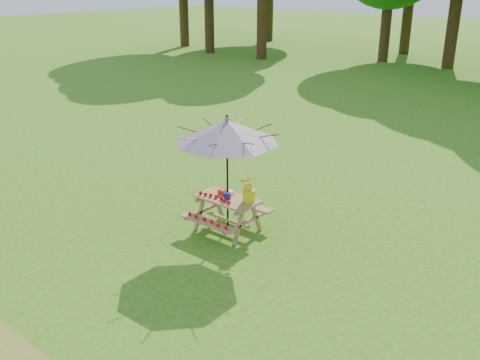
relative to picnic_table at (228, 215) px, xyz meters
The scene contains 6 objects.
ground 3.53m from the picnic_table, 34.48° to the right, with size 120.00×120.00×0.00m, color #2E7315.
picnic_table is the anchor object (origin of this frame).
patio_umbrella 1.62m from the picnic_table, 84.81° to the left, with size 2.50×2.50×2.25m.
produce_bins 0.40m from the picnic_table, 150.17° to the left, with size 0.35×0.33×0.13m.
tomatoes_row 0.44m from the picnic_table, 130.28° to the right, with size 0.77×0.13×0.07m, color #F1080F, non-canonical shape.
flower_bucket 0.75m from the picnic_table, 17.54° to the left, with size 0.39×0.37×0.51m.
Camera 1 is at (3.11, -4.91, 4.55)m, focal length 40.00 mm.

